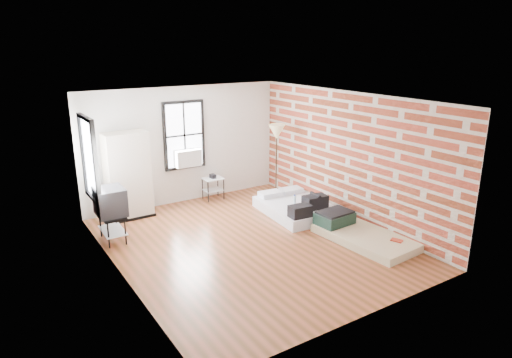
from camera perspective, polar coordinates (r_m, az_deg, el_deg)
ground at (r=9.02m, az=-0.72°, el=-7.99°), size 6.00×6.00×0.00m
room_shell at (r=8.86m, az=-0.73°, el=3.45°), size 5.02×6.02×2.80m
mattress_main at (r=10.47m, az=5.17°, el=-3.52°), size 1.51×1.95×0.59m
mattress_bare at (r=9.38m, az=12.59°, el=-6.55°), size 1.18×2.07×0.43m
wardrobe at (r=10.40m, az=-15.74°, el=0.39°), size 0.98×0.57×1.93m
side_table at (r=11.37m, az=-5.40°, el=-0.44°), size 0.50×0.40×0.64m
floor_lamp at (r=11.10m, az=2.60°, el=5.49°), size 0.40×0.40×1.87m
tv_stand at (r=9.28m, az=-17.73°, el=-2.91°), size 0.56×0.78×1.09m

